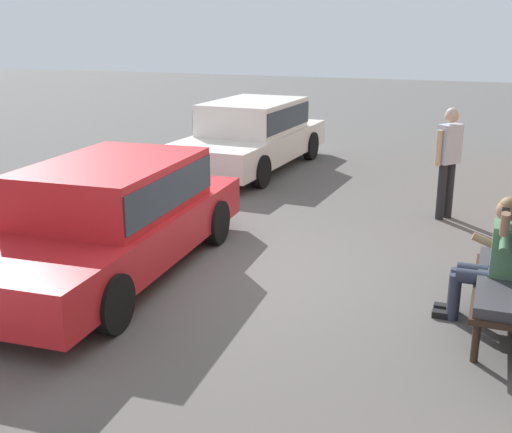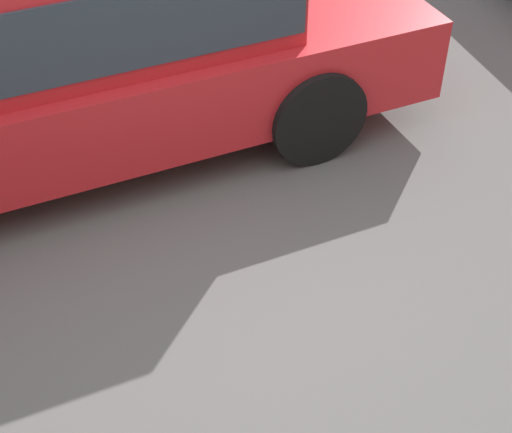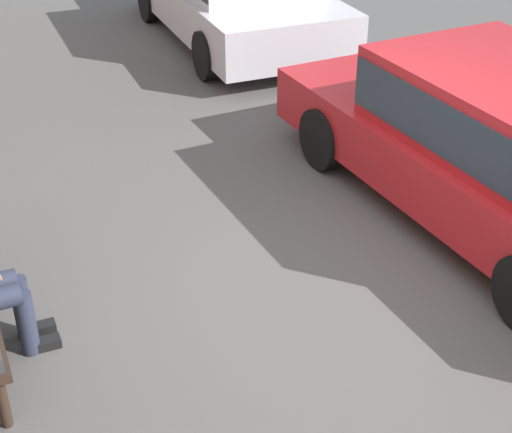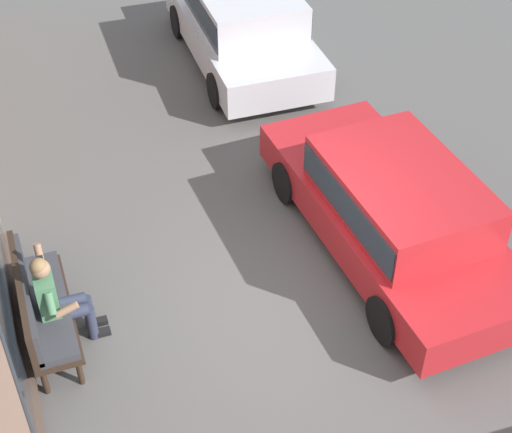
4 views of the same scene
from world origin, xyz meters
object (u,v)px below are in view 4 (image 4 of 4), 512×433
Objects in this scene: bench at (38,304)px; parked_car_mid at (394,206)px; person_on_phone at (57,298)px; parked_car_far at (244,23)px.

bench is 4.58m from parked_car_mid.
bench is 1.36× the size of person_on_phone.
parked_car_far is (5.39, -4.36, 0.24)m from bench.
parked_car_far is at bearing 2.32° from parked_car_mid.
parked_car_far is at bearing -36.97° from person_on_phone.
parked_car_mid is 5.38m from parked_car_far.
person_on_phone is 0.31× the size of parked_car_far.
person_on_phone is 6.87m from parked_car_far.
parked_car_mid is (0.02, -4.57, 0.18)m from bench.
person_on_phone is at bearing -114.30° from bench.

